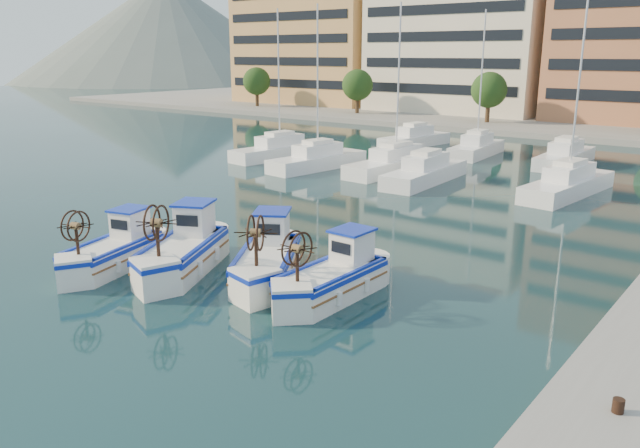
{
  "coord_description": "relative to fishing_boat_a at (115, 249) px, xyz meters",
  "views": [
    {
      "loc": [
        15.14,
        -14.51,
        8.24
      ],
      "look_at": [
        0.04,
        4.75,
        1.5
      ],
      "focal_mm": 35.0,
      "sensor_mm": 36.0,
      "label": 1
    }
  ],
  "objects": [
    {
      "name": "ground",
      "position": [
        5.69,
        1.09,
        -0.77
      ],
      "size": [
        300.0,
        300.0,
        0.0
      ],
      "primitive_type": "plane",
      "color": "#1B4046",
      "rests_on": "ground"
    },
    {
      "name": "hill_west",
      "position": [
        -134.31,
        111.09,
        -0.77
      ],
      "size": [
        180.0,
        180.0,
        60.0
      ],
      "primitive_type": "cone",
      "color": "slate",
      "rests_on": "ground"
    },
    {
      "name": "yacht_marina",
      "position": [
        2.78,
        29.19,
        -0.24
      ],
      "size": [
        39.09,
        22.78,
        11.5
      ],
      "color": "white",
      "rests_on": "ground"
    },
    {
      "name": "fishing_boat_d",
      "position": [
        8.66,
        2.88,
        0.01
      ],
      "size": [
        1.89,
        4.54,
        2.82
      ],
      "rotation": [
        0.0,
        0.0,
        -0.01
      ],
      "color": "white",
      "rests_on": "ground"
    },
    {
      "name": "fishing_boat_a",
      "position": [
        0.0,
        0.0,
        0.0
      ],
      "size": [
        2.9,
        4.58,
        2.78
      ],
      "rotation": [
        0.0,
        0.0,
        0.28
      ],
      "color": "white",
      "rests_on": "ground"
    },
    {
      "name": "fishing_boat_c",
      "position": [
        5.6,
        2.82,
        0.06
      ],
      "size": [
        4.12,
        4.92,
        3.0
      ],
      "rotation": [
        0.0,
        0.0,
        0.57
      ],
      "color": "white",
      "rests_on": "ground"
    },
    {
      "name": "fishing_boat_b",
      "position": [
        2.41,
        1.49,
        0.1
      ],
      "size": [
        4.0,
        5.22,
        3.15
      ],
      "rotation": [
        0.0,
        0.0,
        0.47
      ],
      "color": "white",
      "rests_on": "ground"
    }
  ]
}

